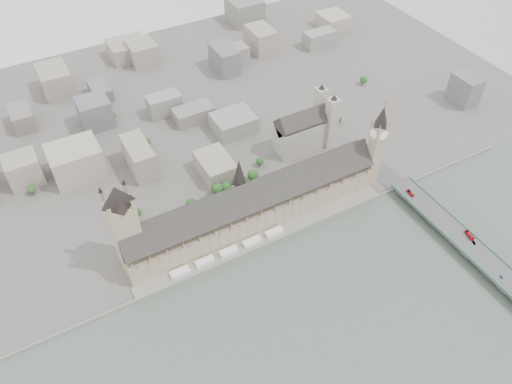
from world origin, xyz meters
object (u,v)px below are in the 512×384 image
westminster_abbey (306,129)px  car_silver (474,243)px  elizabeth_tower (377,141)px  victoria_tower (124,224)px  car_blue (502,277)px  palace_of_westminster (252,205)px  westminster_bridge (448,229)px  red_bus_north (410,193)px  red_bus_south (469,235)px  car_approach (375,153)px

westminster_abbey → car_silver: size_ratio=15.59×
elizabeth_tower → westminster_abbey: (-27.08, 87.00, -33.01)m
victoria_tower → car_blue: 336.51m
palace_of_westminster → elizabeth_tower: size_ratio=2.47×
palace_of_westminster → westminster_bridge: palace_of_westminster is taller
palace_of_westminster → westminster_bridge: 195.05m
palace_of_westminster → red_bus_north: size_ratio=25.74×
red_bus_south → car_silver: 8.83m
red_bus_south → palace_of_westminster: bearing=155.7°
red_bus_south → car_approach: size_ratio=2.20×
palace_of_westminster → westminster_abbey: 134.09m
elizabeth_tower → red_bus_south: size_ratio=8.79×
westminster_bridge → red_bus_south: (6.34, -18.82, 6.83)m
palace_of_westminster → red_bus_south: 210.56m
red_bus_south → car_blue: (-10.32, -48.98, -0.98)m
westminster_bridge → car_blue: car_blue is taller
westminster_abbey → red_bus_south: bearing=-74.1°
car_blue → car_approach: car_approach is taller
westminster_abbey → red_bus_south: 209.75m
westminster_bridge → car_approach: (4.34, 122.41, 5.93)m
elizabeth_tower → car_silver: (28.08, -122.80, -47.12)m
car_blue → car_silver: bearing=98.5°
red_bus_north → westminster_abbey: bearing=115.2°
westminster_abbey → car_approach: westminster_abbey is taller
palace_of_westminster → car_blue: 236.08m
westminster_abbey → red_bus_south: westminster_abbey is taller
victoria_tower → westminster_abbey: size_ratio=1.47×
elizabeth_tower → westminster_bridge: bearing=-75.9°
elizabeth_tower → red_bus_south: (30.34, -114.32, -46.13)m
red_bus_south → car_blue: size_ratio=2.89×
westminster_bridge → car_approach: size_ratio=58.43×
palace_of_westminster → red_bus_south: (168.34, -126.02, -10.75)m
westminster_bridge → victoria_tower: bearing=158.2°
elizabeth_tower → car_approach: size_ratio=19.33×
palace_of_westminster → westminster_abbey: size_ratio=3.90×
red_bus_north → car_blue: red_bus_north is taller
victoria_tower → red_bus_north: victoria_tower is taller
car_blue → car_approach: bearing=107.2°
victoria_tower → car_blue: size_ratio=23.64×
elizabeth_tower → westminster_abbey: bearing=107.3°
palace_of_westminster → car_approach: 167.44m
car_silver → red_bus_south: bearing=94.1°
red_bus_north → car_blue: bearing=-84.1°
westminster_abbey → car_approach: 82.93m
westminster_abbey → car_blue: (47.09, -250.30, -14.11)m
westminster_bridge → westminster_abbey: bearing=105.6°
westminster_abbey → car_blue: size_ratio=16.08×
palace_of_westminster → victoria_tower: bearing=177.0°
red_bus_north → car_approach: (8.96, 69.86, -0.63)m
palace_of_westminster → westminster_bridge: size_ratio=0.82×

